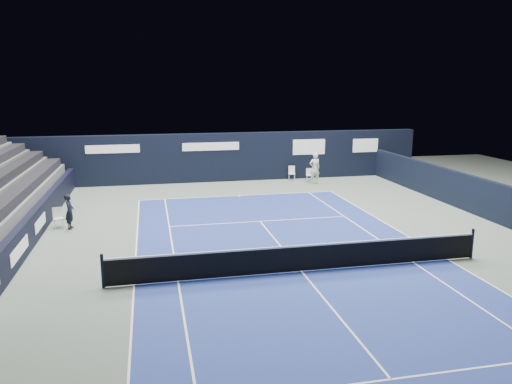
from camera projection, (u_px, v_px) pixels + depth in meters
ground at (286, 252)px, 18.66m from camera, size 48.00×48.00×0.00m
court_surface at (302, 272)px, 16.75m from camera, size 10.97×23.77×0.01m
enclosure_wall_right at (470, 194)px, 24.45m from camera, size 0.30×22.00×1.80m
folding_chair_back_a at (292, 172)px, 32.59m from camera, size 0.49×0.48×0.93m
folding_chair_back_b at (309, 174)px, 32.36m from camera, size 0.39×0.38×0.81m
line_judge_chair at (58, 216)px, 21.83m from camera, size 0.49×0.48×0.88m
line_judge at (70, 211)px, 21.59m from camera, size 0.39×0.57×1.53m
court_markings at (302, 271)px, 16.75m from camera, size 11.03×23.83×0.00m
tennis_net at (302, 257)px, 16.64m from camera, size 12.90×0.10×1.10m
back_sponsor_wall at (226, 157)px, 32.18m from camera, size 26.00×0.63×3.10m
side_barrier_left at (36, 223)px, 20.38m from camera, size 0.33×22.00×1.20m
tennis_player at (315, 168)px, 31.38m from camera, size 0.77×0.89×1.96m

